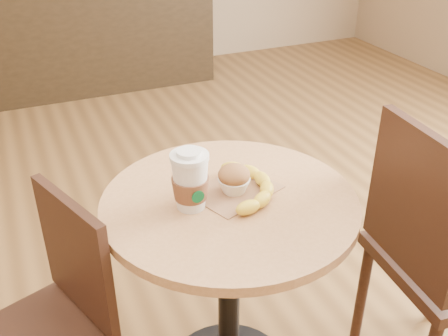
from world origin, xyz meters
The scene contains 8 objects.
cafe_table centered at (0.00, 0.07, 0.55)m, with size 0.74×0.74×0.75m.
chair_left centered at (-0.54, 0.10, 0.45)m, with size 0.47×0.47×0.83m.
chair_right centered at (0.60, -0.16, 0.53)m, with size 0.46×0.46×0.96m.
service_counter centered at (0.00, 3.18, 0.52)m, with size 2.30×0.65×1.04m.
kraft_bag centered at (0.03, 0.10, 0.75)m, with size 0.24×0.18×0.00m, color #8D6344.
coffee_cup centered at (-0.12, 0.08, 0.83)m, with size 0.11×0.11×0.18m.
muffin centered at (0.02, 0.10, 0.79)m, with size 0.10×0.10×0.09m.
banana centered at (0.06, 0.08, 0.77)m, with size 0.18×0.29×0.04m, color gold, non-canonical shape.
Camera 1 is at (-0.51, -1.08, 1.57)m, focal length 42.00 mm.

